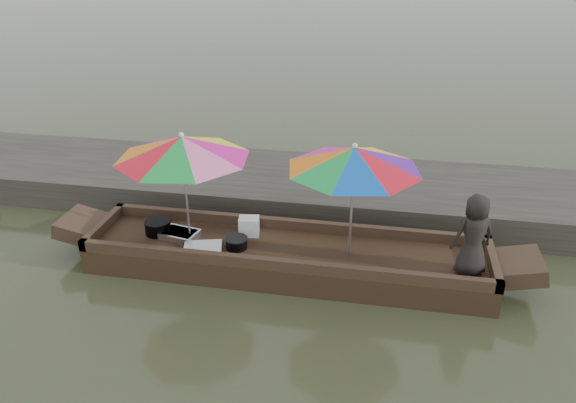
% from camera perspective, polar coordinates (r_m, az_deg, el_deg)
% --- Properties ---
extents(water, '(80.00, 80.00, 0.00)m').
position_cam_1_polar(water, '(7.78, -0.14, -6.97)').
color(water, '#384127').
rests_on(water, ground).
extents(dock, '(22.00, 2.20, 0.50)m').
position_cam_1_polar(dock, '(9.58, 2.32, 1.27)').
color(dock, '#2D2B26').
rests_on(dock, ground).
extents(boat_hull, '(5.42, 1.20, 0.35)m').
position_cam_1_polar(boat_hull, '(7.69, -0.14, -5.87)').
color(boat_hull, '#392718').
rests_on(boat_hull, water).
extents(cooking_pot, '(0.36, 0.36, 0.19)m').
position_cam_1_polar(cooking_pot, '(8.13, -13.07, -2.55)').
color(cooking_pot, black).
rests_on(cooking_pot, boat_hull).
extents(tray_crayfish, '(0.56, 0.44, 0.09)m').
position_cam_1_polar(tray_crayfish, '(7.98, -10.93, -3.30)').
color(tray_crayfish, silver).
rests_on(tray_crayfish, boat_hull).
extents(tray_scallop, '(0.57, 0.46, 0.06)m').
position_cam_1_polar(tray_scallop, '(7.63, -8.65, -4.69)').
color(tray_scallop, silver).
rests_on(tray_scallop, boat_hull).
extents(charcoal_grill, '(0.29, 0.29, 0.14)m').
position_cam_1_polar(charcoal_grill, '(7.61, -5.25, -4.25)').
color(charcoal_grill, black).
rests_on(charcoal_grill, boat_hull).
extents(supply_bag, '(0.31, 0.26, 0.26)m').
position_cam_1_polar(supply_bag, '(7.89, -3.98, -2.52)').
color(supply_bag, silver).
rests_on(supply_bag, boat_hull).
extents(vendor, '(0.61, 0.51, 1.07)m').
position_cam_1_polar(vendor, '(7.17, 18.35, -3.26)').
color(vendor, black).
rests_on(vendor, boat_hull).
extents(umbrella_bow, '(2.19, 2.19, 1.55)m').
position_cam_1_polar(umbrella_bow, '(7.59, -10.35, 1.35)').
color(umbrella_bow, '#E51497').
rests_on(umbrella_bow, boat_hull).
extents(umbrella_stern, '(2.03, 2.03, 1.55)m').
position_cam_1_polar(umbrella_stern, '(7.15, 6.50, 0.03)').
color(umbrella_stern, '#5B14A5').
rests_on(umbrella_stern, boat_hull).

